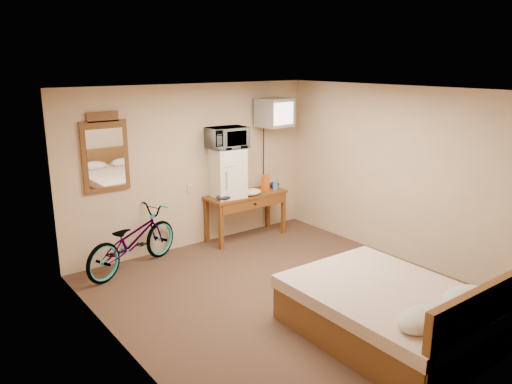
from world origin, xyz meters
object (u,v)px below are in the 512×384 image
bicycle (132,240)px  mini_fridge (228,173)px  microwave (227,138)px  crt_television (275,113)px  bed (393,312)px  blue_cup (275,185)px  desk (247,201)px  wall_mirror (105,154)px

bicycle → mini_fridge: bearing=-107.4°
microwave → bicycle: (-1.67, -0.10, -1.26)m
microwave → crt_television: (0.91, -0.03, 0.33)m
bicycle → bed: 3.62m
blue_cup → bed: (-1.12, -3.31, -0.53)m
desk → blue_cup: size_ratio=9.20×
desk → bed: bearing=-99.9°
bicycle → bed: size_ratio=0.79×
mini_fridge → bed: 3.54m
desk → bed: (-0.59, -3.38, -0.33)m
crt_television → bed: size_ratio=0.30×
microwave → crt_television: size_ratio=0.95×
crt_television → microwave: bearing=178.0°
wall_mirror → bicycle: 1.24m
bicycle → crt_television: bearing=-109.4°
desk → mini_fridge: (-0.34, 0.05, 0.51)m
microwave → bicycle: microwave is taller
mini_fridge → bicycle: 1.82m
desk → microwave: microwave is taller
mini_fridge → bed: size_ratio=0.38×
wall_mirror → bed: (1.59, -3.65, -1.31)m
crt_television → wall_mirror: bearing=174.8°
microwave → wall_mirror: (-1.84, 0.22, -0.08)m
mini_fridge → blue_cup: size_ratio=5.27×
blue_cup → wall_mirror: wall_mirror is taller
mini_fridge → bicycle: bearing=-176.5°
mini_fridge → bed: mini_fridge is taller
wall_mirror → bed: wall_mirror is taller
mini_fridge → wall_mirror: bearing=173.2°
desk → crt_television: size_ratio=2.17×
microwave → bicycle: 2.09m
blue_cup → microwave: bearing=172.6°
mini_fridge → microwave: microwave is taller
wall_mirror → desk: bearing=-7.1°
desk → wall_mirror: (-2.18, 0.27, 0.98)m
bicycle → wall_mirror: bearing=6.5°
bicycle → bed: (1.42, -3.32, -0.13)m
blue_cup → crt_television: crt_television is taller
blue_cup → bicycle: (-2.54, 0.01, -0.40)m
bicycle → blue_cup: bearing=-111.2°
desk → blue_cup: 0.57m
crt_television → bed: (-1.16, -3.40, -1.72)m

